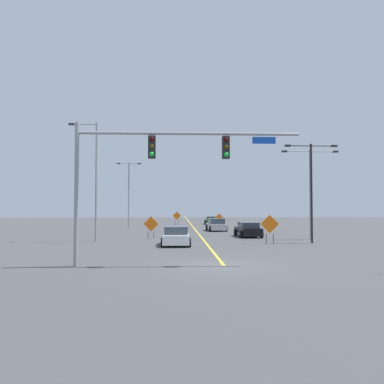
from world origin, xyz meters
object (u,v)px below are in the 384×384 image
(car_silver_distant, at_px, (216,225))
(street_lamp_mid_right, at_px, (94,176))
(street_lamp_far_left, at_px, (311,183))
(construction_sign_right_shoulder, at_px, (270,225))
(street_lamp_far_right, at_px, (129,190))
(car_white_passing, at_px, (176,236))
(construction_sign_left_lane, at_px, (151,225))
(traffic_signal_assembly, at_px, (152,159))
(street_lamp_near_left, at_px, (310,185))
(construction_sign_left_shoulder, at_px, (219,218))
(construction_sign_median_near, at_px, (177,216))
(car_black_mid, at_px, (248,230))
(car_green_far, at_px, (212,220))

(car_silver_distant, bearing_deg, street_lamp_mid_right, -129.78)
(street_lamp_far_left, xyz_separation_m, construction_sign_right_shoulder, (-3.29, -0.40, -3.16))
(street_lamp_far_right, distance_m, car_white_passing, 23.12)
(construction_sign_left_lane, bearing_deg, traffic_signal_assembly, -86.12)
(street_lamp_near_left, relative_size, construction_sign_left_shoulder, 4.11)
(street_lamp_far_left, relative_size, construction_sign_left_shoulder, 4.10)
(street_lamp_far_left, distance_m, construction_sign_left_shoulder, 23.68)
(street_lamp_far_right, height_order, construction_sign_left_shoulder, street_lamp_far_right)
(street_lamp_mid_right, distance_m, construction_sign_left_shoulder, 24.76)
(traffic_signal_assembly, height_order, construction_sign_median_near, traffic_signal_assembly)
(car_silver_distant, relative_size, car_white_passing, 1.14)
(traffic_signal_assembly, height_order, car_black_mid, traffic_signal_assembly)
(car_silver_distant, xyz_separation_m, car_white_passing, (-4.53, -16.06, -0.03))
(construction_sign_right_shoulder, relative_size, car_green_far, 0.47)
(street_lamp_far_left, xyz_separation_m, construction_sign_left_lane, (-12.36, 4.87, -3.33))
(street_lamp_far_left, xyz_separation_m, car_black_mid, (-3.67, 6.18, -3.88))
(construction_sign_left_lane, distance_m, car_white_passing, 6.38)
(construction_sign_right_shoulder, height_order, construction_sign_left_lane, construction_sign_right_shoulder)
(traffic_signal_assembly, distance_m, car_green_far, 42.67)
(street_lamp_near_left, distance_m, car_black_mid, 6.85)
(car_green_far, relative_size, car_silver_distant, 1.03)
(construction_sign_left_lane, bearing_deg, car_green_far, 73.81)
(construction_sign_right_shoulder, bearing_deg, street_lamp_far_right, 121.49)
(car_black_mid, bearing_deg, construction_sign_right_shoulder, -86.70)
(car_green_far, bearing_deg, construction_sign_left_shoulder, -88.20)
(street_lamp_near_left, xyz_separation_m, construction_sign_right_shoulder, (-4.31, -3.51, -3.23))
(car_white_passing, bearing_deg, construction_sign_median_near, 89.88)
(construction_sign_median_near, height_order, car_green_far, construction_sign_median_near)
(street_lamp_far_left, bearing_deg, construction_sign_median_near, 109.34)
(construction_sign_right_shoulder, bearing_deg, construction_sign_median_near, 103.15)
(street_lamp_near_left, relative_size, street_lamp_far_right, 0.89)
(street_lamp_far_left, bearing_deg, construction_sign_left_lane, 158.48)
(street_lamp_far_right, xyz_separation_m, construction_sign_left_shoulder, (11.83, 2.22, -3.77))
(construction_sign_left_lane, distance_m, car_silver_distant, 12.12)
(street_lamp_far_right, bearing_deg, car_green_far, 42.08)
(construction_sign_right_shoulder, bearing_deg, street_lamp_far_left, 6.95)
(street_lamp_far_right, distance_m, construction_sign_left_lane, 16.81)
(car_white_passing, bearing_deg, construction_sign_left_lane, 109.99)
(street_lamp_mid_right, bearing_deg, street_lamp_far_right, 88.99)
(construction_sign_right_shoulder, distance_m, construction_sign_median_near, 30.04)
(construction_sign_left_shoulder, height_order, car_black_mid, construction_sign_left_shoulder)
(traffic_signal_assembly, height_order, car_white_passing, traffic_signal_assembly)
(street_lamp_mid_right, xyz_separation_m, construction_sign_median_near, (6.48, 27.04, -3.87))
(construction_sign_left_shoulder, bearing_deg, street_lamp_near_left, -74.66)
(street_lamp_far_left, distance_m, car_green_far, 31.83)
(construction_sign_median_near, bearing_deg, construction_sign_right_shoulder, -76.85)
(construction_sign_left_lane, bearing_deg, construction_sign_right_shoulder, -30.18)
(street_lamp_far_right, height_order, construction_sign_left_lane, street_lamp_far_right)
(traffic_signal_assembly, distance_m, construction_sign_right_shoulder, 13.52)
(street_lamp_near_left, relative_size, car_green_far, 1.66)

